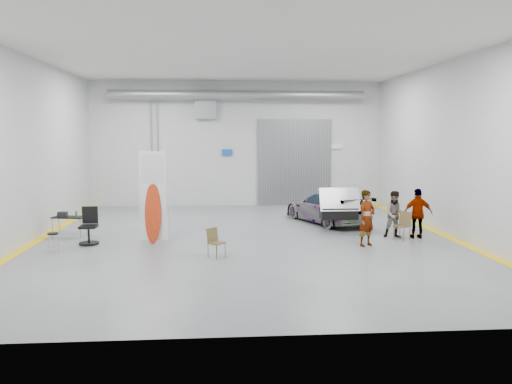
{
  "coord_description": "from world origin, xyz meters",
  "views": [
    {
      "loc": [
        -0.88,
        -16.25,
        3.48
      ],
      "look_at": [
        0.37,
        0.72,
        1.5
      ],
      "focal_mm": 35.0,
      "sensor_mm": 36.0,
      "label": 1
    }
  ],
  "objects": [
    {
      "name": "sedan_car",
      "position": [
        3.34,
        2.96,
        0.61
      ],
      "size": [
        3.17,
        4.56,
        1.23
      ],
      "primitive_type": "imported",
      "rotation": [
        0.0,
        0.0,
        3.52
      ],
      "color": "white",
      "rests_on": "ground"
    },
    {
      "name": "shop_stool",
      "position": [
        -5.73,
        -1.61,
        0.31
      ],
      "size": [
        0.32,
        0.32,
        0.63
      ],
      "rotation": [
        0.0,
        0.0,
        0.28
      ],
      "color": "black",
      "rests_on": "ground"
    },
    {
      "name": "ground",
      "position": [
        0.0,
        0.0,
        0.0
      ],
      "size": [
        16.0,
        16.0,
        0.0
      ],
      "primitive_type": "plane",
      "color": "slate",
      "rests_on": "ground"
    },
    {
      "name": "surfboard_display",
      "position": [
        -2.96,
        -0.4,
        1.27
      ],
      "size": [
        0.88,
        0.31,
        3.13
      ],
      "rotation": [
        0.0,
        0.0,
        -0.13
      ],
      "color": "white",
      "rests_on": "ground"
    },
    {
      "name": "room_shell",
      "position": [
        0.24,
        2.22,
        4.08
      ],
      "size": [
        14.02,
        16.18,
        6.01
      ],
      "color": "#B5B8BA",
      "rests_on": "ground"
    },
    {
      "name": "folding_chair_near",
      "position": [
        -0.98,
        -2.38,
        0.26
      ],
      "size": [
        0.55,
        0.62,
        0.83
      ],
      "rotation": [
        0.0,
        0.0,
        0.76
      ],
      "color": "brown",
      "rests_on": "ground"
    },
    {
      "name": "trunk_lid",
      "position": [
        3.34,
        1.1,
        1.25
      ],
      "size": [
        1.43,
        0.87,
        0.04
      ],
      "primitive_type": "cube",
      "color": "silver",
      "rests_on": "sedan_car"
    },
    {
      "name": "person_c",
      "position": [
        5.72,
        -0.23,
        0.84
      ],
      "size": [
        1.0,
        0.48,
        1.68
      ],
      "primitive_type": "imported",
      "rotation": [
        0.0,
        0.0,
        3.07
      ],
      "color": "brown",
      "rests_on": "ground"
    },
    {
      "name": "work_table",
      "position": [
        -6.07,
        0.96,
        0.68
      ],
      "size": [
        1.16,
        0.73,
        0.88
      ],
      "rotation": [
        0.0,
        0.0,
        -0.19
      ],
      "color": "gray",
      "rests_on": "ground"
    },
    {
      "name": "office_chair",
      "position": [
        -5.02,
        -0.33,
        0.51
      ],
      "size": [
        0.62,
        0.62,
        1.16
      ],
      "rotation": [
        0.0,
        0.0,
        -0.01
      ],
      "color": "black",
      "rests_on": "ground"
    },
    {
      "name": "folding_chair_far",
      "position": [
        5.12,
        -0.43,
        0.29
      ],
      "size": [
        0.59,
        0.7,
        0.91
      ],
      "rotation": [
        0.0,
        0.0,
        -0.92
      ],
      "color": "brown",
      "rests_on": "ground"
    },
    {
      "name": "person_b",
      "position": [
        5.02,
        -0.06,
        0.79
      ],
      "size": [
        0.85,
        0.7,
        1.58
      ],
      "primitive_type": "imported",
      "rotation": [
        0.0,
        0.0,
        -0.15
      ],
      "color": "slate",
      "rests_on": "ground"
    },
    {
      "name": "person_a",
      "position": [
        3.68,
        -1.24,
        0.88
      ],
      "size": [
        0.76,
        0.7,
        1.76
      ],
      "primitive_type": "imported",
      "rotation": [
        0.0,
        0.0,
        0.57
      ],
      "color": "#816446",
      "rests_on": "ground"
    }
  ]
}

